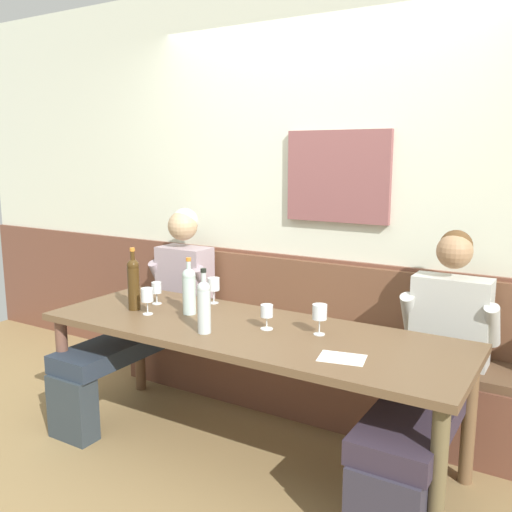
% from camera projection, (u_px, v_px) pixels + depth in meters
% --- Properties ---
extents(ground_plane, '(6.80, 6.80, 0.02)m').
position_uv_depth(ground_plane, '(234.00, 465.00, 2.99)').
color(ground_plane, olive).
rests_on(ground_plane, ground).
extents(room_wall_back, '(6.80, 0.12, 2.80)m').
position_uv_depth(room_wall_back, '(323.00, 191.00, 3.65)').
color(room_wall_back, silver).
rests_on(room_wall_back, ground).
extents(wood_wainscot_panel, '(6.80, 0.03, 0.96)m').
position_uv_depth(wood_wainscot_panel, '(317.00, 327.00, 3.77)').
color(wood_wainscot_panel, brown).
rests_on(wood_wainscot_panel, ground).
extents(wall_bench, '(2.64, 0.42, 0.94)m').
position_uv_depth(wall_bench, '(303.00, 365.00, 3.63)').
color(wall_bench, brown).
rests_on(wall_bench, ground).
extents(dining_table, '(2.34, 0.79, 0.73)m').
position_uv_depth(dining_table, '(247.00, 341.00, 2.99)').
color(dining_table, brown).
rests_on(dining_table, ground).
extents(person_right_seat, '(0.48, 1.25, 1.26)m').
position_uv_depth(person_right_seat, '(154.00, 306.00, 3.76)').
color(person_right_seat, '#2E373D').
rests_on(person_right_seat, ground).
extents(person_left_seat, '(0.52, 1.24, 1.24)m').
position_uv_depth(person_left_seat, '(432.00, 368.00, 2.78)').
color(person_left_seat, '#302D39').
rests_on(person_left_seat, ground).
extents(wine_bottle_green_tall, '(0.07, 0.07, 0.37)m').
position_uv_depth(wine_bottle_green_tall, '(134.00, 282.00, 3.29)').
color(wine_bottle_green_tall, '#3F2A11').
rests_on(wine_bottle_green_tall, dining_table).
extents(wine_bottle_clear_water, '(0.08, 0.08, 0.33)m').
position_uv_depth(wine_bottle_clear_water, '(189.00, 289.00, 3.21)').
color(wine_bottle_clear_water, '#B2CAC3').
rests_on(wine_bottle_clear_water, dining_table).
extents(wine_bottle_amber_mid, '(0.07, 0.07, 0.34)m').
position_uv_depth(wine_bottle_amber_mid, '(204.00, 305.00, 2.86)').
color(wine_bottle_amber_mid, silver).
rests_on(wine_bottle_amber_mid, dining_table).
extents(wine_glass_by_bottle, '(0.07, 0.07, 0.13)m').
position_uv_depth(wine_glass_by_bottle, '(267.00, 312.00, 2.93)').
color(wine_glass_by_bottle, silver).
rests_on(wine_glass_by_bottle, dining_table).
extents(wine_glass_mid_right, '(0.08, 0.08, 0.16)m').
position_uv_depth(wine_glass_mid_right, '(320.00, 313.00, 2.84)').
color(wine_glass_mid_right, silver).
rests_on(wine_glass_mid_right, dining_table).
extents(wine_glass_left_end, '(0.08, 0.08, 0.16)m').
position_uv_depth(wine_glass_left_end, '(214.00, 285.00, 3.44)').
color(wine_glass_left_end, silver).
rests_on(wine_glass_left_end, dining_table).
extents(wine_glass_center_rear, '(0.07, 0.07, 0.16)m').
position_uv_depth(wine_glass_center_rear, '(147.00, 296.00, 3.20)').
color(wine_glass_center_rear, silver).
rests_on(wine_glass_center_rear, dining_table).
extents(wine_glass_near_bucket, '(0.06, 0.06, 0.14)m').
position_uv_depth(wine_glass_near_bucket, '(156.00, 289.00, 3.43)').
color(wine_glass_near_bucket, silver).
rests_on(wine_glass_near_bucket, dining_table).
extents(tasting_sheet_left_guest, '(0.24, 0.19, 0.00)m').
position_uv_depth(tasting_sheet_left_guest, '(342.00, 358.00, 2.53)').
color(tasting_sheet_left_guest, white).
rests_on(tasting_sheet_left_guest, dining_table).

